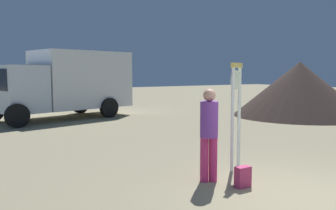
{
  "coord_description": "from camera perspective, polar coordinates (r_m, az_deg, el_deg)",
  "views": [
    {
      "loc": [
        -4.91,
        -3.61,
        2.09
      ],
      "look_at": [
        0.1,
        4.46,
        1.2
      ],
      "focal_mm": 37.87,
      "sensor_mm": 36.0,
      "label": 1
    }
  ],
  "objects": [
    {
      "name": "ground_plane",
      "position": [
        6.45,
        21.27,
        -13.94
      ],
      "size": [
        80.0,
        80.0,
        0.0
      ],
      "primitive_type": "plane",
      "color": "gray"
    },
    {
      "name": "person_near_clock",
      "position": [
        6.75,
        6.61,
        -4.05
      ],
      "size": [
        0.34,
        0.34,
        1.77
      ],
      "color": "#C72F6D",
      "rests_on": "ground_plane"
    },
    {
      "name": "box_truck_near",
      "position": [
        16.74,
        -15.68,
        3.6
      ],
      "size": [
        6.56,
        3.97,
        3.03
      ],
      "color": "white",
      "rests_on": "ground_plane"
    },
    {
      "name": "dome_tent",
      "position": [
        17.86,
        20.35,
        2.44
      ],
      "size": [
        6.15,
        6.15,
        2.57
      ],
      "color": "#31241E",
      "rests_on": "ground_plane"
    },
    {
      "name": "standing_clock",
      "position": [
        7.63,
        10.86,
        0.07
      ],
      "size": [
        0.44,
        0.27,
        2.28
      ],
      "color": "white",
      "rests_on": "ground_plane"
    },
    {
      "name": "backpack",
      "position": [
        6.69,
        11.9,
        -11.29
      ],
      "size": [
        0.29,
        0.2,
        0.38
      ],
      "color": "#B83360",
      "rests_on": "ground_plane"
    }
  ]
}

